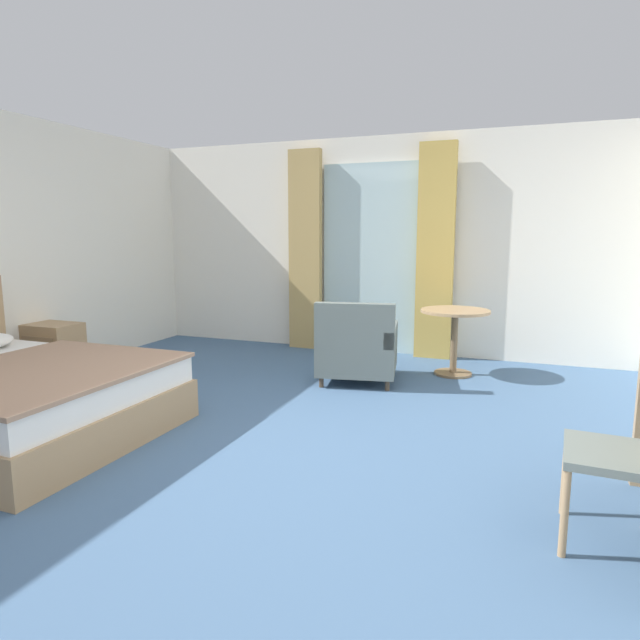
% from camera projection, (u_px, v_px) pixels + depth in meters
% --- Properties ---
extents(ground, '(6.56, 7.25, 0.10)m').
position_uv_depth(ground, '(251.00, 453.00, 3.77)').
color(ground, '#426084').
extents(wall_back, '(6.16, 0.12, 2.61)m').
position_uv_depth(wall_back, '(379.00, 246.00, 6.67)').
color(wall_back, white).
rests_on(wall_back, ground).
extents(balcony_glass_door, '(1.18, 0.02, 2.29)m').
position_uv_depth(balcony_glass_door, '(370.00, 259.00, 6.65)').
color(balcony_glass_door, silver).
rests_on(balcony_glass_door, ground).
extents(curtain_panel_left, '(0.42, 0.10, 2.48)m').
position_uv_depth(curtain_panel_left, '(305.00, 251.00, 6.83)').
color(curtain_panel_left, tan).
rests_on(curtain_panel_left, ground).
extents(curtain_panel_right, '(0.42, 0.10, 2.48)m').
position_uv_depth(curtain_panel_right, '(435.00, 253.00, 6.26)').
color(curtain_panel_right, tan).
rests_on(curtain_panel_right, ground).
extents(bed, '(2.18, 1.73, 1.08)m').
position_uv_depth(bed, '(1.00, 396.00, 3.98)').
color(bed, tan).
rests_on(bed, ground).
extents(nightstand, '(0.49, 0.39, 0.56)m').
position_uv_depth(nightstand, '(55.00, 351.00, 5.51)').
color(nightstand, tan).
rests_on(nightstand, ground).
extents(desk_chair, '(0.44, 0.48, 0.91)m').
position_uv_depth(desk_chair, '(633.00, 442.00, 2.48)').
color(desk_chair, slate).
rests_on(desk_chair, ground).
extents(armchair_by_window, '(0.88, 0.92, 0.82)m').
position_uv_depth(armchair_by_window, '(358.00, 349.00, 5.38)').
color(armchair_by_window, slate).
rests_on(armchair_by_window, ground).
extents(round_cafe_table, '(0.70, 0.70, 0.68)m').
position_uv_depth(round_cafe_table, '(455.00, 326.00, 5.59)').
color(round_cafe_table, tan).
rests_on(round_cafe_table, ground).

